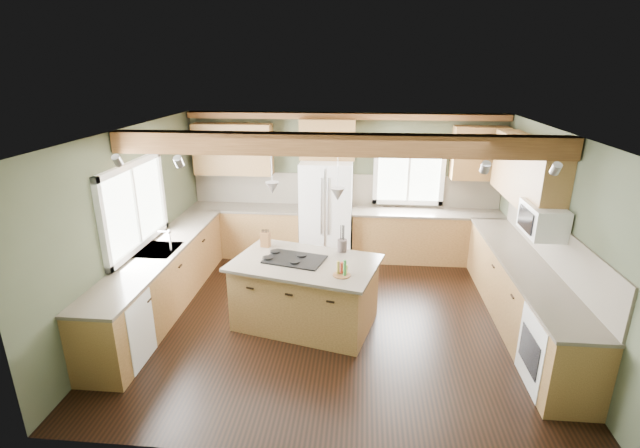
{
  "coord_description": "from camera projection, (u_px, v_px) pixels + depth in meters",
  "views": [
    {
      "loc": [
        0.31,
        -5.75,
        3.38
      ],
      "look_at": [
        -0.24,
        0.3,
        1.29
      ],
      "focal_mm": 26.0,
      "sensor_mm": 36.0,
      "label": 1
    }
  ],
  "objects": [
    {
      "name": "floor",
      "position": [
        335.0,
        317.0,
        6.54
      ],
      "size": [
        5.6,
        5.6,
        0.0
      ],
      "primitive_type": "plane",
      "color": "black",
      "rests_on": "ground"
    },
    {
      "name": "ceiling",
      "position": [
        338.0,
        132.0,
        5.69
      ],
      "size": [
        5.6,
        5.6,
        0.0
      ],
      "primitive_type": "plane",
      "rotation": [
        3.14,
        0.0,
        0.0
      ],
      "color": "silver",
      "rests_on": "wall_back"
    },
    {
      "name": "wall_back",
      "position": [
        344.0,
        185.0,
        8.47
      ],
      "size": [
        5.6,
        0.0,
        5.6
      ],
      "primitive_type": "plane",
      "rotation": [
        1.57,
        0.0,
        0.0
      ],
      "color": "#3F4531",
      "rests_on": "ground"
    },
    {
      "name": "wall_left",
      "position": [
        133.0,
        225.0,
        6.36
      ],
      "size": [
        0.0,
        5.0,
        5.0
      ],
      "primitive_type": "plane",
      "rotation": [
        1.57,
        0.0,
        1.57
      ],
      "color": "#3F4531",
      "rests_on": "ground"
    },
    {
      "name": "wall_right",
      "position": [
        556.0,
        238.0,
        5.87
      ],
      "size": [
        0.0,
        5.0,
        5.0
      ],
      "primitive_type": "plane",
      "rotation": [
        1.57,
        0.0,
        -1.57
      ],
      "color": "#3F4531",
      "rests_on": "ground"
    },
    {
      "name": "ceiling_beam",
      "position": [
        337.0,
        145.0,
        5.57
      ],
      "size": [
        5.55,
        0.26,
        0.26
      ],
      "primitive_type": "cube",
      "color": "#512F17",
      "rests_on": "ceiling"
    },
    {
      "name": "soffit_trim",
      "position": [
        345.0,
        116.0,
        7.97
      ],
      "size": [
        5.55,
        0.2,
        0.1
      ],
      "primitive_type": "cube",
      "color": "#512F17",
      "rests_on": "ceiling"
    },
    {
      "name": "backsplash_back",
      "position": [
        344.0,
        190.0,
        8.49
      ],
      "size": [
        5.58,
        0.03,
        0.58
      ],
      "primitive_type": "cube",
      "color": "brown",
      "rests_on": "wall_back"
    },
    {
      "name": "backsplash_right",
      "position": [
        553.0,
        243.0,
        5.95
      ],
      "size": [
        0.03,
        3.7,
        0.58
      ],
      "primitive_type": "cube",
      "color": "brown",
      "rests_on": "wall_right"
    },
    {
      "name": "base_cab_back_left",
      "position": [
        247.0,
        231.0,
        8.62
      ],
      "size": [
        2.02,
        0.6,
        0.88
      ],
      "primitive_type": "cube",
      "color": "brown",
      "rests_on": "floor"
    },
    {
      "name": "counter_back_left",
      "position": [
        246.0,
        208.0,
        8.47
      ],
      "size": [
        2.06,
        0.64,
        0.04
      ],
      "primitive_type": "cube",
      "color": "#483F34",
      "rests_on": "base_cab_back_left"
    },
    {
      "name": "base_cab_back_right",
      "position": [
        425.0,
        237.0,
        8.34
      ],
      "size": [
        2.62,
        0.6,
        0.88
      ],
      "primitive_type": "cube",
      "color": "brown",
      "rests_on": "floor"
    },
    {
      "name": "counter_back_right",
      "position": [
        427.0,
        213.0,
        8.19
      ],
      "size": [
        2.66,
        0.64,
        0.04
      ],
      "primitive_type": "cube",
      "color": "#483F34",
      "rests_on": "base_cab_back_right"
    },
    {
      "name": "base_cab_left",
      "position": [
        163.0,
        280.0,
        6.66
      ],
      "size": [
        0.6,
        3.7,
        0.88
      ],
      "primitive_type": "cube",
      "color": "brown",
      "rests_on": "floor"
    },
    {
      "name": "counter_left",
      "position": [
        159.0,
        251.0,
        6.51
      ],
      "size": [
        0.64,
        3.74,
        0.04
      ],
      "primitive_type": "cube",
      "color": "#483F34",
      "rests_on": "base_cab_left"
    },
    {
      "name": "base_cab_right",
      "position": [
        521.0,
        295.0,
        6.23
      ],
      "size": [
        0.6,
        3.7,
        0.88
      ],
      "primitive_type": "cube",
      "color": "brown",
      "rests_on": "floor"
    },
    {
      "name": "counter_right",
      "position": [
        526.0,
        264.0,
        6.08
      ],
      "size": [
        0.64,
        3.74,
        0.04
      ],
      "primitive_type": "cube",
      "color": "#483F34",
      "rests_on": "base_cab_right"
    },
    {
      "name": "upper_cab_back_left",
      "position": [
        233.0,
        149.0,
        8.27
      ],
      "size": [
        1.4,
        0.35,
        0.9
      ],
      "primitive_type": "cube",
      "color": "brown",
      "rests_on": "wall_back"
    },
    {
      "name": "upper_cab_over_fridge",
      "position": [
        328.0,
        139.0,
        8.05
      ],
      "size": [
        0.96,
        0.35,
        0.7
      ],
      "primitive_type": "cube",
      "color": "brown",
      "rests_on": "wall_back"
    },
    {
      "name": "upper_cab_right",
      "position": [
        526.0,
        172.0,
        6.52
      ],
      "size": [
        0.35,
        2.2,
        0.9
      ],
      "primitive_type": "cube",
      "color": "brown",
      "rests_on": "wall_right"
    },
    {
      "name": "upper_cab_back_corner",
      "position": [
        479.0,
        153.0,
        7.89
      ],
      "size": [
        0.9,
        0.35,
        0.9
      ],
      "primitive_type": "cube",
      "color": "brown",
      "rests_on": "wall_back"
    },
    {
      "name": "window_left",
      "position": [
        134.0,
        206.0,
        6.32
      ],
      "size": [
        0.04,
        1.6,
        1.05
      ],
      "primitive_type": "cube",
      "color": "white",
      "rests_on": "wall_left"
    },
    {
      "name": "window_back",
      "position": [
        409.0,
        173.0,
        8.27
      ],
      "size": [
        1.1,
        0.04,
        1.0
      ],
      "primitive_type": "cube",
      "color": "white",
      "rests_on": "wall_back"
    },
    {
      "name": "sink",
      "position": [
        159.0,
        250.0,
        6.51
      ],
      "size": [
        0.5,
        0.65,
        0.03
      ],
      "primitive_type": "cube",
      "color": "#262628",
      "rests_on": "counter_left"
    },
    {
      "name": "faucet",
      "position": [
        170.0,
        241.0,
        6.45
      ],
      "size": [
        0.02,
        0.02,
        0.28
      ],
      "primitive_type": "cylinder",
      "color": "#B2B2B7",
      "rests_on": "sink"
    },
    {
      "name": "dishwasher",
      "position": [
        118.0,
        330.0,
        5.44
      ],
      "size": [
        0.6,
        0.6,
        0.84
      ],
      "primitive_type": "cube",
      "color": "white",
      "rests_on": "floor"
    },
    {
      "name": "oven",
      "position": [
        558.0,
        353.0,
        5.01
      ],
      "size": [
        0.6,
        0.72,
        0.84
      ],
      "primitive_type": "cube",
      "color": "white",
      "rests_on": "floor"
    },
    {
      "name": "microwave",
      "position": [
        543.0,
        220.0,
        5.76
      ],
      "size": [
        0.4,
        0.7,
        0.38
      ],
      "primitive_type": "cube",
      "color": "white",
      "rests_on": "wall_right"
    },
    {
      "name": "pendant_left",
      "position": [
        272.0,
        188.0,
        5.94
      ],
      "size": [
        0.18,
        0.18,
        0.16
      ],
      "primitive_type": "cone",
      "rotation": [
        3.14,
        0.0,
        0.0
      ],
      "color": "#B2B2B7",
      "rests_on": "ceiling"
    },
    {
      "name": "pendant_right",
      "position": [
        338.0,
        194.0,
        5.66
      ],
      "size": [
        0.18,
        0.18,
        0.16
      ],
      "primitive_type": "cone",
      "rotation": [
        3.14,
        0.0,
        0.0
      ],
      "color": "#B2B2B7",
      "rests_on": "ceiling"
    },
    {
      "name": "refrigerator",
      "position": [
        326.0,
        211.0,
        8.27
      ],
      "size": [
        0.9,
        0.74,
        1.8
      ],
      "primitive_type": "cube",
      "color": "white",
      "rests_on": "floor"
    },
    {
      "name": "island",
      "position": [
        305.0,
        294.0,
        6.27
      ],
      "size": [
        1.97,
        1.48,
        0.88
      ],
      "primitive_type": "cube",
      "rotation": [
        0.0,
        0.0,
        -0.25
      ],
      "color": "brown",
      "rests_on": "floor"
    },
    {
      "name": "island_top",
      "position": [
        305.0,
        263.0,
        6.12
      ],
      "size": [
        2.12,
        1.62,
        0.04
      ],
      "primitive_type": "cube",
      "rotation": [
        0.0,
        0.0,
        -0.25
      ],
      "color": "#483F34",
      "rests_on": "island"
    },
    {
      "name": "cooktop",
      "position": [
        295.0,
        259.0,
        6.15
      ],
      "size": [
        0.87,
        0.68,
        0.02
      ],
      "primitive_type": "cube",
      "rotation": [
        0.0,
        0.0,
        -0.25
      ],
      "color": "black",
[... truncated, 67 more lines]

